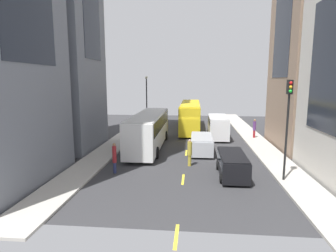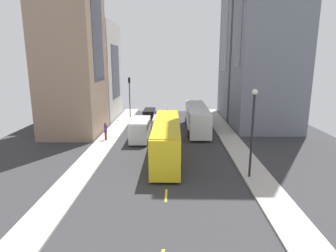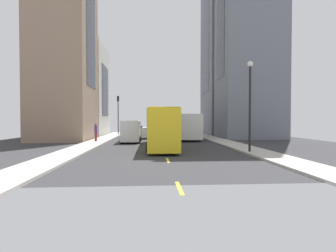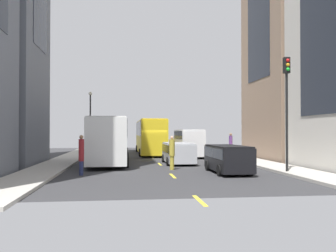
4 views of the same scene
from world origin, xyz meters
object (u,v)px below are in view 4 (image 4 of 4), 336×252
at_px(city_bus_white, 110,137).
at_px(traffic_light_near_corner, 287,93).
at_px(car_silver_1, 178,151).
at_px(delivery_van_white, 189,141).
at_px(pedestrian_walking_far, 81,154).
at_px(streetcar_yellow, 150,134).
at_px(pedestrian_crossing_near, 231,143).
at_px(car_black_0, 228,157).
at_px(pedestrian_crossing_mid, 172,152).

height_order(city_bus_white, traffic_light_near_corner, traffic_light_near_corner).
relative_size(city_bus_white, car_silver_1, 2.54).
height_order(delivery_van_white, pedestrian_walking_far, delivery_van_white).
bearing_deg(streetcar_yellow, traffic_light_near_corner, -71.74).
bearing_deg(pedestrian_walking_far, pedestrian_crossing_near, 38.10).
relative_size(delivery_van_white, pedestrian_crossing_near, 2.53).
distance_m(car_black_0, pedestrian_crossing_near, 13.62).
bearing_deg(pedestrian_crossing_near, streetcar_yellow, 73.82).
distance_m(pedestrian_crossing_mid, pedestrian_crossing_near, 12.99).
relative_size(pedestrian_crossing_mid, pedestrian_crossing_near, 1.01).
height_order(city_bus_white, car_silver_1, city_bus_white).
bearing_deg(car_black_0, city_bus_white, 132.43).
bearing_deg(pedestrian_crossing_near, delivery_van_white, 113.77).
distance_m(car_black_0, traffic_light_near_corner, 4.94).
relative_size(car_black_0, pedestrian_crossing_mid, 2.13).
bearing_deg(pedestrian_walking_far, pedestrian_crossing_mid, 14.03).
relative_size(car_silver_1, pedestrian_walking_far, 2.16).
relative_size(car_silver_1, pedestrian_crossing_near, 2.27).
bearing_deg(streetcar_yellow, city_bus_white, -109.38).
distance_m(car_silver_1, pedestrian_walking_far, 8.96).
distance_m(streetcar_yellow, pedestrian_crossing_mid, 16.57).
distance_m(streetcar_yellow, pedestrian_walking_far, 19.43).
height_order(delivery_van_white, traffic_light_near_corner, traffic_light_near_corner).
relative_size(delivery_van_white, pedestrian_crossing_mid, 2.51).
distance_m(delivery_van_white, pedestrian_crossing_mid, 11.15).
distance_m(delivery_van_white, car_black_0, 12.84).
xyz_separation_m(pedestrian_crossing_near, traffic_light_near_corner, (-0.90, -13.81, 3.32)).
bearing_deg(car_black_0, traffic_light_near_corner, -14.44).
relative_size(pedestrian_crossing_near, traffic_light_near_corner, 0.33).
bearing_deg(car_black_0, pedestrian_crossing_near, 72.44).
distance_m(delivery_van_white, pedestrian_crossing_near, 4.08).
xyz_separation_m(streetcar_yellow, pedestrian_crossing_near, (7.32, -5.64, -0.84)).
xyz_separation_m(streetcar_yellow, car_black_0, (3.21, -18.63, -1.19)).
relative_size(pedestrian_walking_far, pedestrian_crossing_near, 1.05).
bearing_deg(pedestrian_crossing_mid, city_bus_white, -148.94).
relative_size(car_silver_1, pedestrian_crossing_mid, 2.26).
distance_m(car_silver_1, traffic_light_near_corner, 9.50).
distance_m(delivery_van_white, car_silver_1, 6.90).
height_order(city_bus_white, delivery_van_white, city_bus_white).
bearing_deg(car_black_0, pedestrian_walking_far, -179.29).
xyz_separation_m(car_black_0, pedestrian_walking_far, (-8.27, -0.10, 0.25)).
xyz_separation_m(pedestrian_walking_far, pedestrian_crossing_mid, (5.30, 2.20, -0.06)).
bearing_deg(pedestrian_crossing_near, car_silver_1, 159.52).
distance_m(streetcar_yellow, pedestrian_crossing_near, 9.28).
relative_size(streetcar_yellow, pedestrian_crossing_near, 6.37).
bearing_deg(pedestrian_crossing_near, pedestrian_crossing_mid, 168.43).
distance_m(streetcar_yellow, delivery_van_white, 6.68).
bearing_deg(city_bus_white, pedestrian_crossing_near, 25.30).
distance_m(car_black_0, car_silver_1, 6.54).
relative_size(pedestrian_crossing_mid, traffic_light_near_corner, 0.33).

